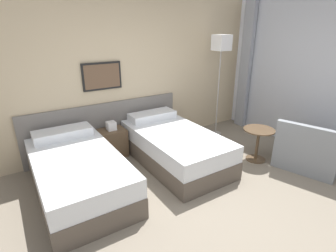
% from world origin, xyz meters
% --- Properties ---
extents(ground_plane, '(16.00, 16.00, 0.00)m').
position_xyz_m(ground_plane, '(0.00, 0.00, 0.00)').
color(ground_plane, slate).
extents(wall_headboard, '(10.00, 0.10, 2.70)m').
position_xyz_m(wall_headboard, '(-0.03, 2.28, 1.30)').
color(wall_headboard, '#C6B28E').
rests_on(wall_headboard, ground_plane).
extents(bed_near_door, '(1.03, 1.92, 0.66)m').
position_xyz_m(bed_near_door, '(-1.31, 1.27, 0.27)').
color(bed_near_door, brown).
rests_on(bed_near_door, ground_plane).
extents(bed_near_window, '(1.03, 1.92, 0.66)m').
position_xyz_m(bed_near_window, '(0.21, 1.27, 0.27)').
color(bed_near_window, brown).
rests_on(bed_near_window, ground_plane).
extents(nightstand, '(0.43, 0.36, 0.62)m').
position_xyz_m(nightstand, '(-0.55, 2.00, 0.25)').
color(nightstand, brown).
rests_on(nightstand, ground_plane).
extents(floor_lamp, '(0.27, 0.27, 1.94)m').
position_xyz_m(floor_lamp, '(1.59, 1.79, 1.68)').
color(floor_lamp, '#9E9993').
rests_on(floor_lamp, ground_plane).
extents(side_table, '(0.49, 0.49, 0.54)m').
position_xyz_m(side_table, '(1.39, 0.59, 0.38)').
color(side_table, brown).
rests_on(side_table, ground_plane).
extents(armchair, '(1.00, 1.06, 0.77)m').
position_xyz_m(armchair, '(1.89, 0.02, 0.26)').
color(armchair, gray).
rests_on(armchair, ground_plane).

